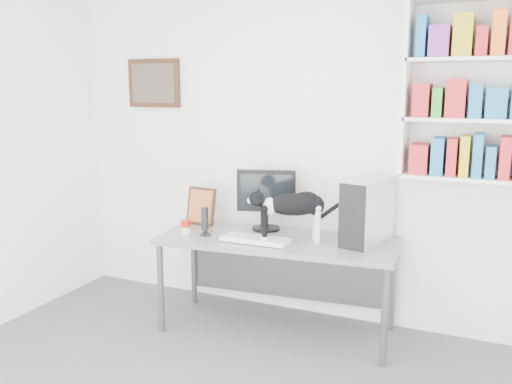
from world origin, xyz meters
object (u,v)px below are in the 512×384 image
(speaker, at_px, (205,221))
(cat, at_px, (293,217))
(bookshelf, at_px, (483,90))
(pc_tower, at_px, (367,211))
(soup_can, at_px, (186,227))
(leaning_print, at_px, (201,205))
(desk, at_px, (277,285))
(monitor, at_px, (266,199))
(keyboard, at_px, (256,240))

(speaker, height_order, cat, cat)
(bookshelf, xyz_separation_m, pc_tower, (-0.71, -0.16, -0.87))
(bookshelf, distance_m, soup_can, 2.35)
(leaning_print, height_order, cat, cat)
(leaning_print, relative_size, cat, 0.51)
(desk, distance_m, monitor, 0.67)
(monitor, bearing_deg, speaker, -153.73)
(bookshelf, bearing_deg, monitor, -176.13)
(desk, distance_m, pc_tower, 0.90)
(keyboard, height_order, soup_can, soup_can)
(monitor, relative_size, speaker, 2.17)
(bookshelf, distance_m, monitor, 1.75)
(desk, xyz_separation_m, leaning_print, (-0.74, 0.15, 0.53))
(bookshelf, distance_m, pc_tower, 1.13)
(soup_can, bearing_deg, bookshelf, 12.94)
(speaker, bearing_deg, bookshelf, -14.07)
(bookshelf, height_order, speaker, bookshelf)
(monitor, bearing_deg, keyboard, -95.64)
(bookshelf, relative_size, monitor, 2.50)
(desk, distance_m, cat, 0.59)
(leaning_print, distance_m, cat, 0.91)
(monitor, bearing_deg, cat, -55.95)
(cat, bearing_deg, keyboard, 170.95)
(keyboard, xyz_separation_m, pc_tower, (0.75, 0.30, 0.22))
(desk, distance_m, speaker, 0.74)
(bookshelf, xyz_separation_m, leaning_print, (-2.09, -0.15, -0.95))
(pc_tower, xyz_separation_m, leaning_print, (-1.38, 0.01, -0.08))
(desk, bearing_deg, speaker, -170.80)
(bookshelf, relative_size, cat, 1.97)
(bookshelf, bearing_deg, leaning_print, -175.87)
(desk, bearing_deg, monitor, 126.04)
(desk, xyz_separation_m, cat, (0.15, -0.06, 0.57))
(bookshelf, distance_m, desk, 2.03)
(bookshelf, xyz_separation_m, soup_can, (-2.05, -0.47, -1.05))
(desk, relative_size, cat, 2.83)
(monitor, distance_m, cat, 0.42)
(monitor, distance_m, speaker, 0.52)
(bookshelf, relative_size, pc_tower, 2.60)
(pc_tower, distance_m, soup_can, 1.39)
(cat, bearing_deg, desk, 127.39)
(desk, relative_size, keyboard, 3.54)
(keyboard, bearing_deg, cat, 19.37)
(monitor, height_order, pc_tower, monitor)
(pc_tower, distance_m, speaker, 1.23)
(desk, bearing_deg, soup_can, -171.62)
(leaning_print, bearing_deg, bookshelf, 8.51)
(desk, distance_m, leaning_print, 0.92)
(pc_tower, xyz_separation_m, speaker, (-1.19, -0.28, -0.12))
(cat, bearing_deg, speaker, 157.48)
(monitor, relative_size, cat, 0.79)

